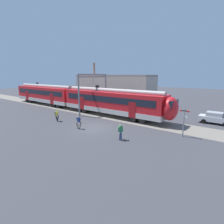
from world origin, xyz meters
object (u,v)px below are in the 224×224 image
Objects in this scene: pedestrian_green at (121,131)px; pedestrian_navy at (79,121)px; commuter_train at (75,98)px; parked_car_silver at (215,118)px; pedestrian_yellow at (57,114)px; crossing_signal at (184,118)px.

pedestrian_navy is at bearing -178.92° from pedestrian_green.
commuter_train is 22.83× the size of pedestrian_navy.
parked_car_silver is at bearing 45.46° from pedestrian_navy.
pedestrian_navy is at bearing -38.16° from commuter_train.
pedestrian_yellow is at bearing 177.92° from pedestrian_green.
pedestrian_navy is at bearing -5.81° from pedestrian_yellow.
pedestrian_green is 0.56× the size of crossing_signal.
pedestrian_yellow is 0.56× the size of crossing_signal.
crossing_signal is at bearing 15.47° from pedestrian_yellow.
parked_car_silver is (17.58, 12.16, -0.21)m from pedestrian_yellow.
crossing_signal is (4.58, 4.76, 1.05)m from pedestrian_green.
pedestrian_yellow is 1.00× the size of pedestrian_green.
commuter_train is 8.84m from pedestrian_yellow.
pedestrian_yellow and pedestrian_navy have the same top height.
pedestrian_yellow is 0.42× the size of parked_car_silver.
pedestrian_green is at bearing -117.13° from parked_car_silver.
commuter_train is 22.83× the size of pedestrian_yellow.
parked_car_silver is 1.33× the size of crossing_signal.
parked_car_silver is at bearing 34.66° from pedestrian_yellow.
pedestrian_yellow is at bearing 174.19° from pedestrian_navy.
commuter_train is at bearing 123.53° from pedestrian_yellow.
parked_car_silver is at bearing 62.87° from pedestrian_green.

